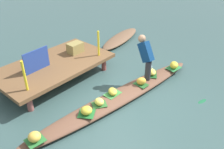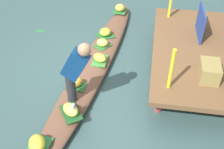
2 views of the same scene
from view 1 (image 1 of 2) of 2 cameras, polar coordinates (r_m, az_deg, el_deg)
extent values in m
plane|color=#344F4D|center=(6.12, 1.60, -6.10)|extent=(40.00, 40.00, 0.00)
cube|color=brown|center=(6.95, -13.58, 2.23)|extent=(3.20, 1.80, 0.10)
cylinder|color=brown|center=(6.01, -18.87, -6.51)|extent=(0.14, 0.14, 0.39)
cylinder|color=brown|center=(7.31, -1.95, 2.47)|extent=(0.14, 0.14, 0.39)
cylinder|color=brown|center=(7.13, -25.03, -1.55)|extent=(0.14, 0.14, 0.39)
cylinder|color=brown|center=(8.26, -9.33, 5.58)|extent=(0.14, 0.14, 0.39)
ellipsoid|color=brown|center=(6.06, 1.61, -5.38)|extent=(5.47, 1.33, 0.19)
ellipsoid|color=brown|center=(9.38, 2.02, 8.55)|extent=(2.51, 1.10, 0.21)
cube|color=#2E652D|center=(5.67, -3.02, -7.07)|extent=(0.43, 0.41, 0.01)
ellipsoid|color=#F9E257|center=(5.62, -3.04, -6.44)|extent=(0.25, 0.28, 0.16)
cube|color=#21672C|center=(5.44, -6.02, -9.14)|extent=(0.47, 0.48, 0.01)
ellipsoid|color=gold|center=(5.39, -6.07, -8.44)|extent=(0.33, 0.33, 0.17)
cube|color=#255A27|center=(6.40, 6.88, -2.30)|extent=(0.27, 0.37, 0.01)
ellipsoid|color=gold|center=(6.35, 6.94, -1.56)|extent=(0.32, 0.31, 0.20)
cube|color=#2A6F31|center=(5.06, -17.69, -14.59)|extent=(0.38, 0.35, 0.01)
ellipsoid|color=gold|center=(4.99, -17.87, -13.83)|extent=(0.33, 0.33, 0.19)
cube|color=#1C4F22|center=(6.89, 9.36, 0.12)|extent=(0.52, 0.47, 0.01)
ellipsoid|color=#F9DD50|center=(6.86, 9.41, 0.63)|extent=(0.37, 0.37, 0.14)
cube|color=#2E7F40|center=(7.34, 14.36, 1.54)|extent=(0.45, 0.36, 0.01)
ellipsoid|color=gold|center=(7.29, 14.45, 2.19)|extent=(0.37, 0.35, 0.19)
cube|color=#3C863B|center=(6.00, 0.14, -4.58)|extent=(0.42, 0.29, 0.01)
ellipsoid|color=gold|center=(5.96, 0.14, -4.03)|extent=(0.34, 0.36, 0.14)
cylinder|color=#28282D|center=(6.51, 8.50, 0.96)|extent=(0.16, 0.16, 0.55)
cube|color=navy|center=(6.34, 8.02, 5.32)|extent=(0.24, 0.51, 0.59)
sphere|color=#9E7556|center=(6.31, 7.07, 8.43)|extent=(0.20, 0.20, 0.20)
cylinder|color=#A6CFE0|center=(6.88, 9.14, 1.13)|extent=(0.06, 0.06, 0.23)
cube|color=navy|center=(6.57, -17.40, 3.21)|extent=(0.75, 0.06, 0.58)
cylinder|color=yellow|center=(5.77, -19.95, -0.33)|extent=(0.06, 0.06, 0.76)
cylinder|color=yellow|center=(7.04, -3.21, 7.35)|extent=(0.06, 0.06, 0.76)
cube|color=olive|center=(7.37, -8.68, 6.26)|extent=(0.44, 0.33, 0.31)
ellipsoid|color=#185C36|center=(6.48, 20.53, -5.93)|extent=(0.31, 0.17, 0.01)
camera|label=2|loc=(9.07, 16.14, 29.65)|focal=44.83mm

